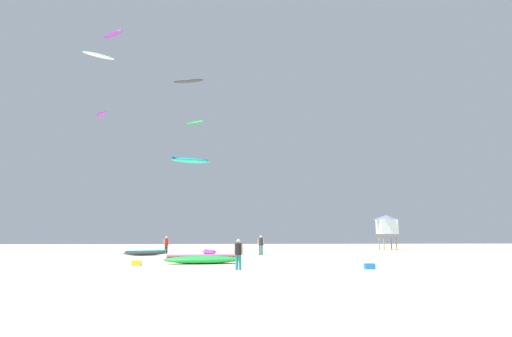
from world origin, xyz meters
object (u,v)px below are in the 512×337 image
Objects in this scene: lifeguard_tower at (387,224)px; cooler_box at (136,263)px; person_midground at (166,243)px; kite_aloft_2 at (195,123)px; person_left at (261,244)px; kite_grounded_near at (146,253)px; person_foreground at (238,252)px; kite_aloft_3 at (190,161)px; kite_grounded_far at (203,259)px; kite_aloft_5 at (188,81)px; kite_grounded_mid at (209,252)px; kite_aloft_0 at (99,56)px; kite_aloft_1 at (101,115)px; kite_aloft_4 at (113,34)px; gear_bag at (369,266)px.

cooler_box is at bearing -137.79° from lifeguard_tower.
person_midground is 0.51× the size of kite_aloft_2.
person_left is 10.44m from kite_grounded_near.
person_foreground is 0.35× the size of kite_aloft_3.
kite_grounded_far is 1.56× the size of kite_aloft_2.
kite_aloft_5 is (-2.25, 8.07, 15.34)m from kite_grounded_far.
person_midground is 3.53m from kite_grounded_near.
cooler_box is at bearing -92.95° from kite_aloft_3.
kite_aloft_2 is (0.23, 30.32, 17.44)m from cooler_box.
kite_grounded_mid is at bearing 27.71° from person_foreground.
kite_grounded_near is at bearing -53.28° from kite_aloft_0.
kite_aloft_1 reaches higher than cooler_box.
kite_aloft_4 is (-16.18, 4.95, 22.86)m from person_left.
kite_aloft_0 reaches higher than kite_aloft_3.
lifeguard_tower is 0.90× the size of kite_aloft_3.
kite_grounded_near is at bearing -53.24° from kite_aloft_1.
cooler_box is at bearing -38.77° from person_left.
lifeguard_tower is at bearing 118.11° from person_left.
lifeguard_tower is 42.50m from kite_aloft_0.
kite_aloft_4 is (-7.07, 2.12, 22.91)m from person_midground.
kite_grounded_near is 12.70m from kite_aloft_3.
kite_grounded_near is 25.53m from kite_aloft_2.
person_foreground reaches higher than kite_grounded_near.
kite_aloft_0 is 1.24× the size of kite_aloft_2.
person_left is at bearing 21.29° from kite_aloft_5.
kite_aloft_0 is at bearing 126.54° from kite_aloft_1.
kite_aloft_5 is at bearing 105.56° from kite_grounded_far.
person_left is at bearing -17.02° from kite_aloft_4.
kite_aloft_3 is (11.53, -4.01, -6.38)m from kite_aloft_1.
kite_aloft_2 is (12.19, 5.18, -7.46)m from kite_aloft_0.
kite_grounded_near is at bearing -61.41° from person_midground.
kite_aloft_2 is (-5.92, 33.57, 16.64)m from person_foreground.
kite_aloft_2 is at bearing -159.64° from person_left.
kite_aloft_5 reaches higher than gear_bag.
person_foreground is 0.93× the size of person_left.
lifeguard_tower is at bearing 20.77° from kite_grounded_mid.
cooler_box is (1.96, -11.74, -0.06)m from kite_grounded_near.
kite_aloft_0 reaches higher than kite_aloft_4.
kite_aloft_4 is 1.06× the size of kite_aloft_5.
gear_bag is at bearing -43.77° from kite_aloft_4.
kite_grounded_far is at bearing -26.77° from person_left.
kite_aloft_0 is at bearing 131.03° from kite_aloft_5.
kite_aloft_3 reaches higher than kite_grounded_far.
kite_aloft_5 is at bearing -112.18° from kite_grounded_mid.
person_midground is 4.40m from kite_grounded_mid.
kite_aloft_5 is at bearing -150.98° from lifeguard_tower.
kite_aloft_3 is 1.55× the size of kite_aloft_5.
kite_aloft_2 reaches higher than kite_grounded_near.
kite_aloft_4 is at bearing 136.23° from gear_bag.
person_foreground is 0.55× the size of kite_aloft_5.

